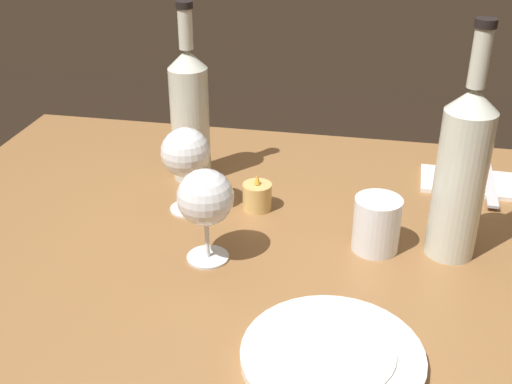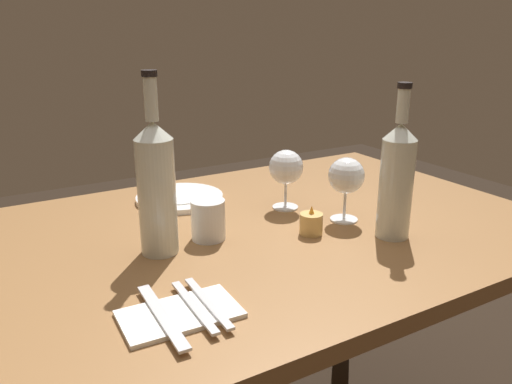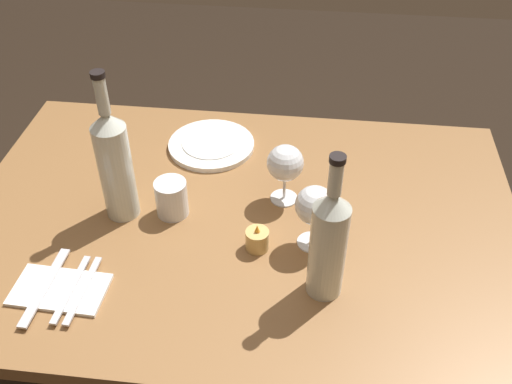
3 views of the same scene
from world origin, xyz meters
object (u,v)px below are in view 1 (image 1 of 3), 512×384
object	(u,v)px
fork_outer	(445,177)
wine_glass_left	(205,199)
water_tumbler	(376,226)
wine_bottle_second	(462,171)
wine_bottle	(190,112)
fork_inner	(459,178)
dinner_plate	(332,356)
votive_candle	(257,197)
wine_glass_right	(186,154)
folded_napkin	(472,183)
table_knife	(489,181)

from	to	relation	value
fork_outer	wine_glass_left	bearing A→B (deg)	-138.03
wine_glass_left	water_tumbler	size ratio (longest dim) A/B	1.70
wine_bottle_second	fork_outer	world-z (taller)	wine_bottle_second
wine_bottle	fork_inner	xyz separation A→B (m)	(0.51, 0.07, -0.12)
fork_outer	water_tumbler	bearing A→B (deg)	-115.82
dinner_plate	fork_outer	size ratio (longest dim) A/B	1.28
water_tumbler	votive_candle	xyz separation A→B (m)	(-0.21, 0.09, -0.02)
wine_glass_right	wine_bottle	distance (m)	0.13
folded_napkin	water_tumbler	bearing A→B (deg)	-124.08
dinner_plate	fork_inner	xyz separation A→B (m)	(0.19, 0.53, 0.00)
water_tumbler	dinner_plate	bearing A→B (deg)	-98.99
wine_glass_right	fork_inner	bearing A→B (deg)	22.49
folded_napkin	fork_outer	bearing A→B (deg)	180.00
wine_bottle_second	fork_inner	xyz separation A→B (m)	(0.03, 0.25, -0.13)
wine_glass_left	dinner_plate	bearing A→B (deg)	-42.13
water_tumbler	votive_candle	size ratio (longest dim) A/B	1.33
wine_glass_left	fork_outer	size ratio (longest dim) A/B	0.84
water_tumbler	fork_outer	size ratio (longest dim) A/B	0.49
dinner_plate	fork_outer	bearing A→B (deg)	72.43
folded_napkin	wine_bottle_second	bearing A→B (deg)	-103.43
wine_bottle	water_tumbler	size ratio (longest dim) A/B	3.78
dinner_plate	water_tumbler	bearing A→B (deg)	81.01
wine_glass_left	water_tumbler	world-z (taller)	wine_glass_left
fork_inner	wine_bottle	bearing A→B (deg)	-172.20
folded_napkin	wine_glass_left	bearing A→B (deg)	-141.52
folded_napkin	fork_inner	distance (m)	0.03
wine_bottle_second	water_tumbler	bearing A→B (deg)	-175.61
wine_glass_left	wine_bottle	xyz separation A→B (m)	(-0.10, 0.27, 0.03)
wine_glass_right	votive_candle	xyz separation A→B (m)	(0.12, 0.03, -0.09)
votive_candle	table_knife	world-z (taller)	votive_candle
dinner_plate	folded_napkin	distance (m)	0.58
wine_bottle	table_knife	size ratio (longest dim) A/B	1.60
wine_glass_left	wine_bottle_second	bearing A→B (deg)	13.87
wine_glass_right	water_tumbler	size ratio (longest dim) A/B	1.73
votive_candle	table_knife	distance (m)	0.45
water_tumbler	fork_outer	world-z (taller)	water_tumbler
votive_candle	folded_napkin	world-z (taller)	votive_candle
votive_candle	folded_napkin	bearing A→B (deg)	23.83
wine_bottle_second	table_knife	xyz separation A→B (m)	(0.09, 0.25, -0.13)
water_tumbler	wine_bottle	bearing A→B (deg)	152.04
wine_glass_left	votive_candle	world-z (taller)	wine_glass_left
fork_inner	wine_glass_left	bearing A→B (deg)	-139.84
wine_bottle	fork_inner	size ratio (longest dim) A/B	1.87
votive_candle	table_knife	xyz separation A→B (m)	(0.42, 0.17, -0.01)
wine_glass_left	table_knife	xyz separation A→B (m)	(0.46, 0.34, -0.10)
wine_glass_right	dinner_plate	size ratio (longest dim) A/B	0.67
wine_glass_left	water_tumbler	bearing A→B (deg)	17.96
folded_napkin	table_knife	distance (m)	0.03
wine_glass_right	water_tumbler	world-z (taller)	wine_glass_right
wine_glass_left	fork_outer	xyz separation A→B (m)	(0.38, 0.34, -0.10)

